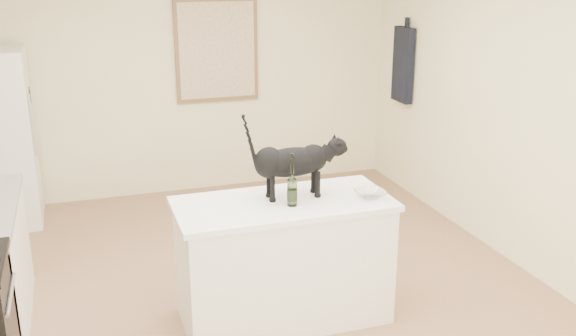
{
  "coord_description": "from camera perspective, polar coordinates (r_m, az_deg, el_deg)",
  "views": [
    {
      "loc": [
        -1.18,
        -4.15,
        2.49
      ],
      "look_at": [
        0.15,
        -0.15,
        1.12
      ],
      "focal_mm": 40.28,
      "sensor_mm": 36.0,
      "label": 1
    }
  ],
  "objects": [
    {
      "name": "fridge_paper",
      "position": [
        6.76,
        -21.81,
        6.03
      ],
      "size": [
        0.04,
        0.12,
        0.16
      ],
      "primitive_type": "cube",
      "rotation": [
        0.0,
        0.0,
        0.25
      ],
      "color": "white",
      "rests_on": "fridge"
    },
    {
      "name": "island_base",
      "position": [
        4.63,
        -0.4,
        -8.39
      ],
      "size": [
        1.44,
        0.67,
        0.86
      ],
      "primitive_type": "cube",
      "color": "white",
      "rests_on": "floor"
    },
    {
      "name": "artwork_canvas",
      "position": [
        7.07,
        -6.27,
        10.27
      ],
      "size": [
        0.82,
        0.0,
        1.02
      ],
      "primitive_type": "cube",
      "color": "beige",
      "rests_on": "wall_back"
    },
    {
      "name": "wall_right",
      "position": [
        5.51,
        20.73,
        4.37
      ],
      "size": [
        0.0,
        5.5,
        5.5
      ],
      "primitive_type": "plane",
      "rotation": [
        1.57,
        0.0,
        -1.57
      ],
      "color": "beige",
      "rests_on": "ground"
    },
    {
      "name": "floor",
      "position": [
        4.98,
        -2.23,
        -12.01
      ],
      "size": [
        5.5,
        5.5,
        0.0
      ],
      "primitive_type": "plane",
      "color": "#956B4F",
      "rests_on": "ground"
    },
    {
      "name": "wine_bottle",
      "position": [
        4.31,
        0.37,
        -1.35
      ],
      "size": [
        0.08,
        0.08,
        0.32
      ],
      "primitive_type": "cylinder",
      "rotation": [
        0.0,
        0.0,
        0.19
      ],
      "color": "#315923",
      "rests_on": "island_top"
    },
    {
      "name": "hanging_garment",
      "position": [
        7.14,
        10.13,
        8.95
      ],
      "size": [
        0.08,
        0.34,
        0.8
      ],
      "primitive_type": "cube",
      "color": "black",
      "rests_on": "wall_right"
    },
    {
      "name": "glass_bowl",
      "position": [
        4.54,
        7.26,
        -2.29
      ],
      "size": [
        0.21,
        0.21,
        0.05
      ],
      "primitive_type": "imported",
      "rotation": [
        0.0,
        0.0,
        -0.01
      ],
      "color": "white",
      "rests_on": "island_top"
    },
    {
      "name": "island_top",
      "position": [
        4.45,
        -0.41,
        -3.19
      ],
      "size": [
        1.5,
        0.7,
        0.04
      ],
      "primitive_type": "cube",
      "color": "white",
      "rests_on": "island_base"
    },
    {
      "name": "wall_back",
      "position": [
        7.1,
        -8.67,
        8.16
      ],
      "size": [
        4.5,
        0.0,
        4.5
      ],
      "primitive_type": "plane",
      "rotation": [
        1.57,
        0.0,
        0.0
      ],
      "color": "beige",
      "rests_on": "ground"
    },
    {
      "name": "black_cat",
      "position": [
        4.44,
        0.34,
        0.19
      ],
      "size": [
        0.66,
        0.22,
        0.46
      ],
      "primitive_type": null,
      "rotation": [
        0.0,
        0.0,
        -0.04
      ],
      "color": "black",
      "rests_on": "island_top"
    },
    {
      "name": "artwork_frame",
      "position": [
        7.09,
        -6.3,
        10.28
      ],
      "size": [
        0.9,
        0.03,
        1.1
      ],
      "primitive_type": "cube",
      "color": "brown",
      "rests_on": "wall_back"
    }
  ]
}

